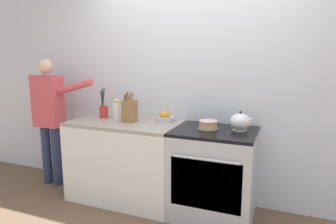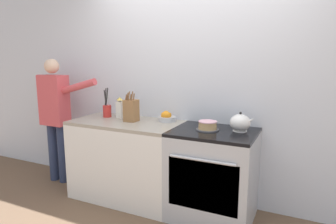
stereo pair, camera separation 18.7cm
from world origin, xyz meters
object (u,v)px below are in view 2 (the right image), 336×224
at_px(stove_range, 213,174).
at_px(layer_cake, 208,126).
at_px(utensil_crock, 107,110).
at_px(tea_kettle, 240,123).
at_px(knife_block, 131,110).
at_px(fruit_bowl, 167,117).
at_px(person_baker, 55,110).
at_px(milk_carton, 120,108).

xyz_separation_m(stove_range, layer_cake, (-0.07, 0.01, 0.48)).
distance_m(stove_range, utensil_crock, 1.44).
bearing_deg(utensil_crock, tea_kettle, -0.69).
distance_m(stove_range, knife_block, 1.10).
relative_size(fruit_bowl, person_baker, 0.12).
distance_m(knife_block, person_baker, 1.10).
bearing_deg(person_baker, fruit_bowl, 8.56).
relative_size(stove_range, milk_carton, 3.69).
xyz_separation_m(stove_range, utensil_crock, (-1.33, 0.11, 0.52)).
bearing_deg(tea_kettle, layer_cake, -163.72).
relative_size(stove_range, utensil_crock, 2.59).
distance_m(layer_cake, knife_block, 0.88).
xyz_separation_m(fruit_bowl, person_baker, (-1.45, -0.19, -0.00)).
bearing_deg(milk_carton, layer_cake, -6.72).
bearing_deg(stove_range, fruit_bowl, 162.50).
distance_m(stove_range, tea_kettle, 0.58).
bearing_deg(stove_range, utensil_crock, 175.25).
bearing_deg(fruit_bowl, tea_kettle, -6.57).
xyz_separation_m(tea_kettle, knife_block, (-1.17, -0.06, 0.04)).
relative_size(tea_kettle, knife_block, 0.70).
height_order(layer_cake, milk_carton, milk_carton).
height_order(utensil_crock, person_baker, person_baker).
height_order(knife_block, fruit_bowl, knife_block).
bearing_deg(stove_range, layer_cake, 174.85).
distance_m(tea_kettle, utensil_crock, 1.56).
bearing_deg(knife_block, fruit_bowl, 24.10).
height_order(utensil_crock, milk_carton, utensil_crock).
xyz_separation_m(layer_cake, knife_block, (-0.88, 0.02, 0.08)).
bearing_deg(stove_range, knife_block, 178.34).
bearing_deg(tea_kettle, stove_range, -158.07).
height_order(knife_block, milk_carton, knife_block).
distance_m(layer_cake, tea_kettle, 0.31).
relative_size(tea_kettle, milk_carton, 0.98).
bearing_deg(person_baker, knife_block, 2.68).
bearing_deg(tea_kettle, person_baker, -177.66).
height_order(layer_cake, utensil_crock, utensil_crock).
distance_m(tea_kettle, knife_block, 1.18).
relative_size(layer_cake, person_baker, 0.14).
xyz_separation_m(knife_block, utensil_crock, (-0.39, 0.08, -0.04)).
bearing_deg(stove_range, milk_carton, 173.37).
distance_m(stove_range, layer_cake, 0.49).
bearing_deg(milk_carton, person_baker, -171.13).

